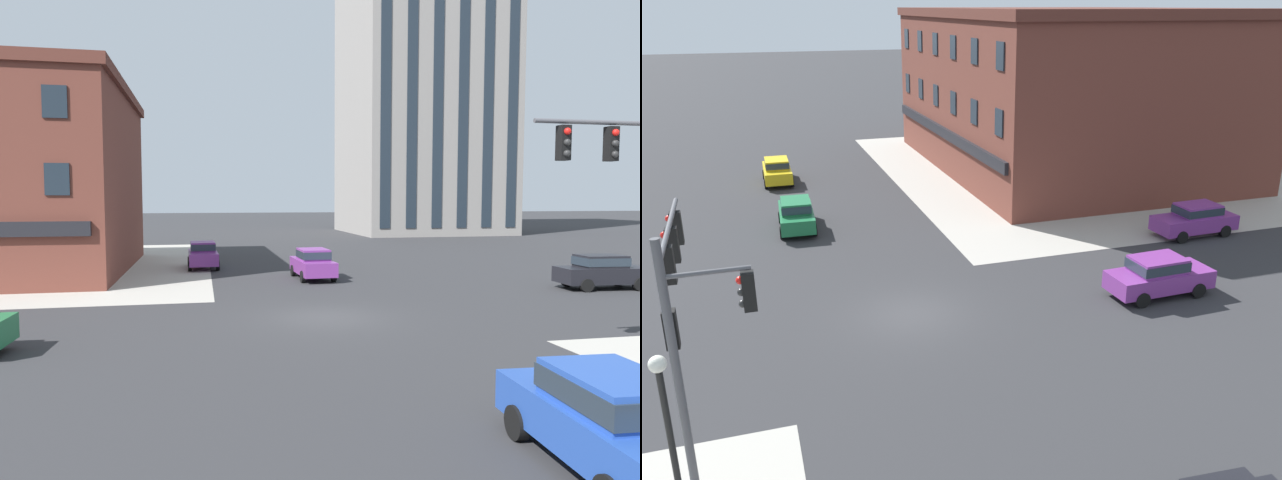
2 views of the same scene
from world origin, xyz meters
The scene contains 6 objects.
ground_plane centered at (0.00, 0.00, 0.00)m, with size 320.00×320.00×0.00m, color #2D2D30.
car_main_northbound_far centered at (1.90, -12.99, 0.92)m, with size 2.09×4.50×1.68m.
car_main_southbound_far centered at (14.76, 3.90, 0.92)m, with size 4.52×2.14×1.68m.
car_cross_eastbound centered at (1.50, 10.21, 0.92)m, with size 2.00×4.46×1.68m.
car_cross_westbound centered at (-4.44, 16.50, 0.92)m, with size 2.00×4.45×1.68m.
residential_tower_skyline_right centered at (23.53, 50.69, 26.98)m, with size 18.96×18.82×53.92m.
Camera 1 is at (-4.52, -21.00, 4.45)m, focal length 32.54 mm.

